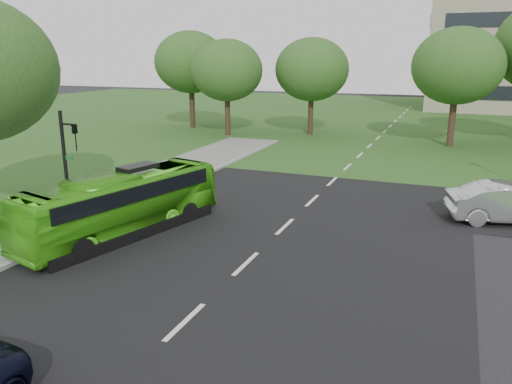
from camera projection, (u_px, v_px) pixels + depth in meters
ground at (219, 290)px, 14.65m from camera, size 160.00×160.00×0.00m
street_surfaces at (356, 153)px, 35.13m from camera, size 120.00×120.00×0.15m
tree_park_a at (227, 70)px, 41.70m from camera, size 6.03×6.03×8.02m
tree_park_b at (312, 70)px, 42.00m from camera, size 6.22×6.22×8.15m
tree_park_c at (458, 66)px, 36.24m from camera, size 6.55×6.55×8.70m
tree_park_f at (191, 62)px, 46.06m from camera, size 6.65×6.65×8.88m
bus at (123, 204)px, 18.95m from camera, size 4.04×8.82×2.39m
sedan at (511, 203)px, 20.36m from camera, size 5.22×2.95×1.63m
traffic_light at (68, 165)px, 18.25m from camera, size 0.77×0.23×4.75m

